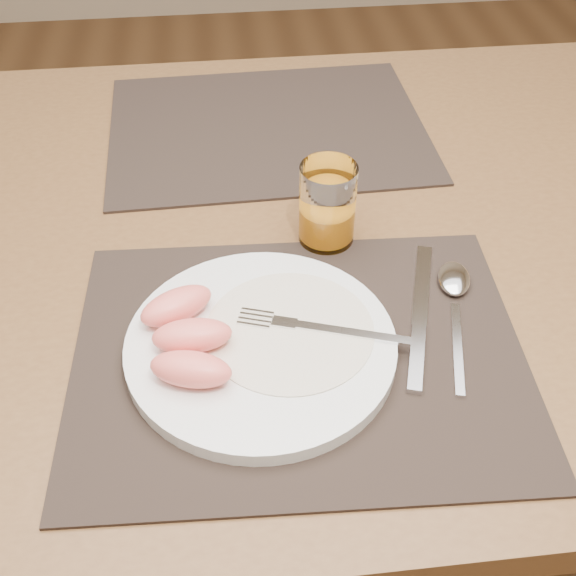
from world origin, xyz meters
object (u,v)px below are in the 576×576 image
at_px(placemat_near, 299,355).
at_px(placemat_far, 267,128).
at_px(fork, 308,326).
at_px(spoon, 455,288).
at_px(juice_glass, 327,208).
at_px(plate, 261,346).
at_px(table, 277,273).
at_px(knife, 419,325).

relative_size(placemat_near, placemat_far, 1.00).
xyz_separation_m(placemat_far, fork, (0.00, -0.42, 0.02)).
relative_size(spoon, juice_glass, 1.93).
bearing_deg(plate, fork, 13.40).
height_order(table, juice_glass, juice_glass).
distance_m(table, knife, 0.25).
bearing_deg(fork, placemat_near, -120.08).
bearing_deg(plate, juice_glass, 61.83).
height_order(plate, spoon, plate).
height_order(plate, fork, fork).
distance_m(placemat_far, plate, 0.44).
xyz_separation_m(placemat_near, plate, (-0.04, 0.01, 0.01)).
relative_size(table, plate, 5.19).
distance_m(fork, spoon, 0.18).
relative_size(table, juice_glass, 14.19).
distance_m(fork, juice_glass, 0.17).
height_order(placemat_near, fork, fork).
xyz_separation_m(table, juice_glass, (0.05, -0.04, 0.13)).
bearing_deg(plate, table, 80.16).
bearing_deg(spoon, placemat_near, -158.51).
bearing_deg(knife, juice_glass, 115.29).
bearing_deg(table, knife, -56.89).
distance_m(plate, juice_glass, 0.20).
bearing_deg(fork, knife, 1.73).
bearing_deg(knife, plate, -174.79).
height_order(spoon, juice_glass, juice_glass).
distance_m(knife, juice_glass, 0.18).
bearing_deg(knife, table, 123.11).
relative_size(fork, knife, 0.80).
distance_m(table, placemat_far, 0.24).
bearing_deg(plate, placemat_far, 83.99).
relative_size(knife, juice_glass, 2.18).
height_order(placemat_near, placemat_far, same).
relative_size(placemat_near, knife, 2.10).
bearing_deg(table, plate, -99.84).
height_order(fork, spoon, fork).
xyz_separation_m(placemat_far, plate, (-0.05, -0.43, 0.01)).
relative_size(fork, juice_glass, 1.73).
bearing_deg(juice_glass, knife, -64.71).
bearing_deg(plate, spoon, 16.24).
xyz_separation_m(placemat_far, spoon, (0.17, -0.37, 0.01)).
distance_m(table, plate, 0.24).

